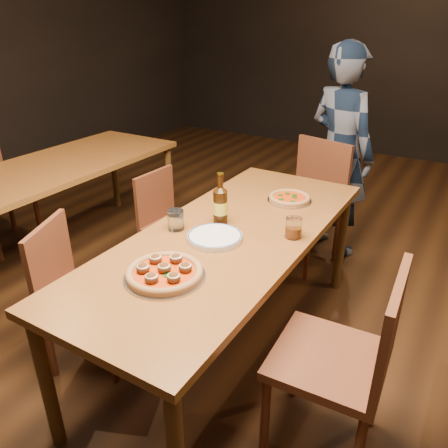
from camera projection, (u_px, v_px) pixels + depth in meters
The scene contains 14 objects.
ground at pixel (228, 347), 2.56m from camera, with size 9.00×9.00×0.00m, color black.
table_main at pixel (229, 245), 2.27m from camera, with size 0.80×2.00×0.75m.
table_left at pixel (55, 174), 3.29m from camera, with size 0.80×2.00×0.75m.
chair_main_nw at pixel (89, 293), 2.31m from camera, with size 0.40×0.40×0.86m, color #552D16, non-canonical shape.
chair_main_sw at pixel (175, 226), 3.09m from camera, with size 0.38×0.38×0.82m, color #552D16, non-canonical shape.
chair_main_e at pixel (329, 358), 1.80m from camera, with size 0.45×0.45×0.96m, color #552D16, non-canonical shape.
chair_end at pixel (304, 204), 3.25m from camera, with size 0.46×0.46×0.98m, color #552D16, non-canonical shape.
pizza_meatball at pixel (164, 272), 1.85m from camera, with size 0.35×0.35×0.06m.
pizza_margherita at pixel (290, 198), 2.62m from camera, with size 0.26×0.26×0.03m.
plate_stack at pixel (215, 237), 2.16m from camera, with size 0.27×0.27×0.03m, color white.
beer_bottle at pixel (220, 206), 2.30m from camera, with size 0.08×0.08×0.28m.
water_glass at pixel (176, 220), 2.26m from camera, with size 0.08×0.08×0.11m, color white.
amber_glass at pixel (294, 228), 2.17m from camera, with size 0.08×0.08×0.10m, color #9C4B11.
diner at pixel (340, 153), 3.32m from camera, with size 0.59×0.39×1.61m, color black.
Camera 1 is at (1.01, -1.73, 1.76)m, focal length 35.00 mm.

